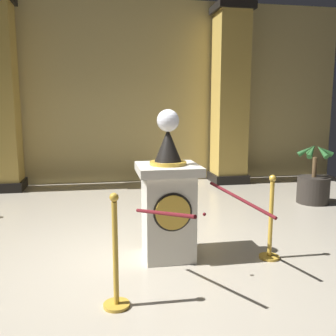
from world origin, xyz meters
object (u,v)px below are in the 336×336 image
stanchion_far (270,230)px  potted_palm_right (313,186)px  pedestal_clock (168,200)px  stanchion_near (116,268)px

stanchion_far → potted_palm_right: potted_palm_right is taller
pedestal_clock → stanchion_near: pedestal_clock is taller
stanchion_far → potted_palm_right: 2.99m
pedestal_clock → stanchion_near: 1.27m
stanchion_near → stanchion_far: bearing=22.9°
pedestal_clock → potted_palm_right: bearing=33.0°
pedestal_clock → stanchion_near: size_ratio=1.67×
stanchion_near → stanchion_far: 1.99m
stanchion_near → stanchion_far: (1.83, 0.77, -0.02)m
stanchion_far → potted_palm_right: bearing=49.7°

